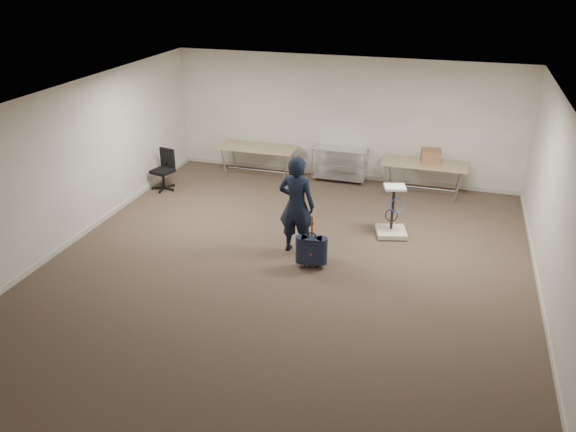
% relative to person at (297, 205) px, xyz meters
% --- Properties ---
extents(ground, '(9.00, 9.00, 0.00)m').
position_rel_person_xyz_m(ground, '(0.00, -0.63, -0.89)').
color(ground, '#4A392D').
rests_on(ground, ground).
extents(room_shell, '(8.00, 9.00, 9.00)m').
position_rel_person_xyz_m(room_shell, '(0.00, 0.75, -0.84)').
color(room_shell, beige).
rests_on(room_shell, ground).
extents(folding_table_left, '(1.80, 0.75, 0.73)m').
position_rel_person_xyz_m(folding_table_left, '(-1.90, 3.32, -0.21)').
color(folding_table_left, '#9F8661').
rests_on(folding_table_left, ground).
extents(folding_table_right, '(1.80, 0.75, 0.73)m').
position_rel_person_xyz_m(folding_table_right, '(1.90, 3.32, -0.21)').
color(folding_table_right, '#9F8661').
rests_on(folding_table_right, ground).
extents(wire_shelf, '(1.22, 0.47, 0.80)m').
position_rel_person_xyz_m(wire_shelf, '(0.00, 3.57, -0.44)').
color(wire_shelf, silver).
rests_on(wire_shelf, ground).
extents(person, '(0.67, 0.47, 1.77)m').
position_rel_person_xyz_m(person, '(0.00, 0.00, 0.00)').
color(person, black).
rests_on(person, ground).
extents(suitcase, '(0.37, 0.25, 0.93)m').
position_rel_person_xyz_m(suitcase, '(0.40, -0.48, -0.57)').
color(suitcase, black).
rests_on(suitcase, ground).
extents(office_chair, '(0.55, 0.55, 0.90)m').
position_rel_person_xyz_m(office_chair, '(-3.65, 1.96, -0.61)').
color(office_chair, black).
rests_on(office_chair, ground).
extents(equipment_cart, '(0.66, 0.66, 0.99)m').
position_rel_person_xyz_m(equipment_cart, '(1.53, 1.12, -0.63)').
color(equipment_cart, beige).
rests_on(equipment_cart, ground).
extents(cardboard_box, '(0.45, 0.36, 0.30)m').
position_rel_person_xyz_m(cardboard_box, '(2.02, 3.36, -0.00)').
color(cardboard_box, '#9F784A').
rests_on(cardboard_box, folding_table_right).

